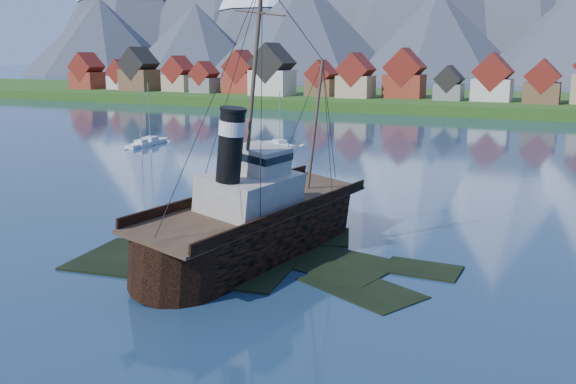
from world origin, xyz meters
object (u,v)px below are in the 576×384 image
at_px(sailboat_c, 280,145).
at_px(tugboat_wreck, 263,217).
at_px(sailboat_b, 141,145).
at_px(sailboat_a, 150,143).

bearing_deg(sailboat_c, tugboat_wreck, -120.71).
bearing_deg(tugboat_wreck, sailboat_c, 121.71).
xyz_separation_m(tugboat_wreck, sailboat_b, (-49.77, 46.10, -2.72)).
distance_m(tugboat_wreck, sailboat_b, 67.90).
relative_size(sailboat_a, sailboat_b, 1.10).
height_order(tugboat_wreck, sailboat_c, tugboat_wreck).
distance_m(sailboat_b, sailboat_c, 25.50).
relative_size(tugboat_wreck, sailboat_b, 2.75).
height_order(sailboat_a, sailboat_c, sailboat_a).
height_order(sailboat_b, sailboat_c, sailboat_b).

